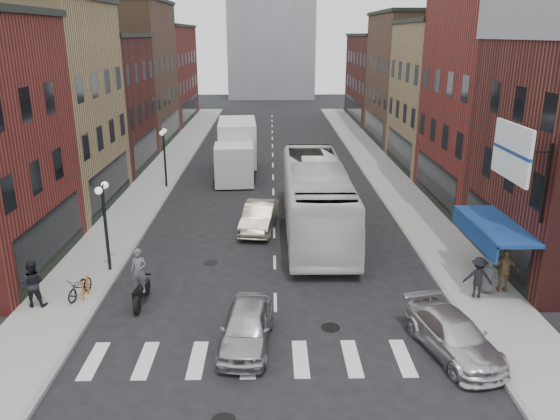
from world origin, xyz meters
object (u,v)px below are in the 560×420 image
Objects in this scene: streetlamp_far at (164,147)px; transit_bus at (316,197)px; motorcycle_rider at (140,279)px; ped_right_b at (505,271)px; box_truck at (237,150)px; sedan_left_far at (259,217)px; ped_right_c at (488,274)px; ped_left_solo at (33,283)px; bike_rack at (85,288)px; ped_right_a at (478,277)px; billboard_sign at (514,153)px; streetlamp_near at (104,211)px; sedan_left_near at (246,327)px; parked_bicycle at (80,287)px; curb_car at (454,336)px.

streetlamp_far is 12.94m from transit_bus.
ped_right_b is (14.61, 0.63, -0.03)m from motorcycle_rider.
box_truck is 12.44m from sedan_left_far.
sedan_left_far is at bearing 70.13° from motorcycle_rider.
motorcycle_rider reaches higher than ped_right_c.
ped_left_solo is 18.00m from ped_right_c.
transit_bus reaches higher than ped_right_c.
ped_left_solo is at bearing -142.60° from transit_bus.
bike_rack is 0.47× the size of ped_right_a.
streetlamp_near is at bearing 167.65° from billboard_sign.
box_truck is at bearing 106.81° from sedan_left_far.
billboard_sign is 5.30m from ped_right_c.
sedan_left_far is (6.60, -8.48, -2.16)m from streetlamp_far.
ped_left_solo is (-4.05, -0.28, -0.02)m from motorcycle_rider.
streetlamp_near is at bearing 3.44° from ped_right_a.
ped_right_c is (0.05, 0.99, -5.20)m from billboard_sign.
sedan_left_far is 12.90m from ped_right_b.
streetlamp_far is 6.07m from box_truck.
motorcycle_rider is 1.39× the size of ped_right_a.
box_truck is 4.96× the size of ped_right_b.
sedan_left_near is (6.39, -20.11, -2.21)m from streetlamp_far.
transit_bus reaches higher than motorcycle_rider.
ped_right_b is (12.06, -20.22, -0.87)m from box_truck.
ped_right_c is (16.04, -16.51, -1.98)m from streetlamp_far.
parked_bicycle is 16.46m from ped_right_c.
streetlamp_near is 5.14× the size of bike_rack.
streetlamp_far reaches higher than ped_left_solo.
transit_bus is at bearing 92.96° from curb_car.
motorcycle_rider reaches higher than bike_rack.
box_truck is 25.98m from curb_car.
transit_bus is at bearing 29.37° from streetlamp_near.
motorcycle_rider is 9.72m from sedan_left_far.
ped_right_a is at bearing -54.92° from transit_bus.
ped_right_a is at bearing 23.79° from sedan_left_near.
ped_right_c is (9.65, 3.60, 0.23)m from sedan_left_near.
billboard_sign is 16.68m from streetlamp_near.
motorcycle_rider is at bearing -55.71° from streetlamp_near.
billboard_sign reaches higher than sedan_left_far.
sedan_left_near is 10.30m from ped_right_c.
motorcycle_rider is at bearing 178.34° from billboard_sign.
sedan_left_far is 12.26m from ped_right_a.
transit_bus is (9.64, 5.43, -1.03)m from streetlamp_near.
streetlamp_far is at bearing -33.41° from ped_right_a.
box_truck is 21.08m from parked_bicycle.
streetlamp_far is 17.32m from motorcycle_rider.
ped_right_c is (16.24, 0.19, 0.38)m from bike_rack.
curb_car is 2.37× the size of ped_left_solo.
curb_car is (6.72, -12.24, -0.10)m from sedan_left_far.
box_truck is at bearing 88.78° from parked_bicycle.
streetlamp_near reaches higher than parked_bicycle.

